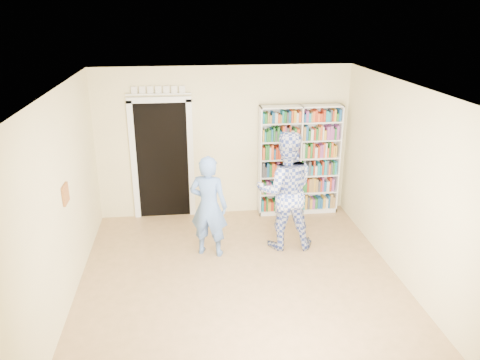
{
  "coord_description": "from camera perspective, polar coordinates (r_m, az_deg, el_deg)",
  "views": [
    {
      "loc": [
        -0.71,
        -5.52,
        3.64
      ],
      "look_at": [
        0.09,
        0.9,
        1.22
      ],
      "focal_mm": 35.0,
      "sensor_mm": 36.0,
      "label": 1
    }
  ],
  "objects": [
    {
      "name": "wall_back",
      "position": [
        8.37,
        -1.97,
        4.58
      ],
      "size": [
        4.5,
        0.0,
        4.5
      ],
      "primitive_type": "plane",
      "rotation": [
        1.57,
        0.0,
        0.0
      ],
      "color": "#F5E9A8",
      "rests_on": "floor"
    },
    {
      "name": "man_plaid",
      "position": [
        7.29,
        5.54,
        -1.31
      ],
      "size": [
        0.98,
        0.79,
        1.89
      ],
      "primitive_type": "imported",
      "rotation": [
        0.0,
        0.0,
        3.06
      ],
      "color": "#33479E",
      "rests_on": "floor"
    },
    {
      "name": "floor",
      "position": [
        6.65,
        0.19,
        -12.71
      ],
      "size": [
        5.0,
        5.0,
        0.0
      ],
      "primitive_type": "plane",
      "color": "olive",
      "rests_on": "ground"
    },
    {
      "name": "paper_sheet",
      "position": [
        7.11,
        6.44,
        -0.73
      ],
      "size": [
        0.22,
        0.08,
        0.32
      ],
      "primitive_type": "cube",
      "rotation": [
        0.0,
        0.0,
        0.33
      ],
      "color": "white",
      "rests_on": "man_plaid"
    },
    {
      "name": "man_blue",
      "position": [
        7.08,
        -3.84,
        -3.23
      ],
      "size": [
        0.68,
        0.56,
        1.6
      ],
      "primitive_type": "imported",
      "rotation": [
        0.0,
        0.0,
        2.8
      ],
      "color": "#5579BD",
      "rests_on": "floor"
    },
    {
      "name": "doorway",
      "position": [
        8.38,
        -9.47,
        3.11
      ],
      "size": [
        1.1,
        0.08,
        2.43
      ],
      "color": "black",
      "rests_on": "floor"
    },
    {
      "name": "ceiling",
      "position": [
        5.65,
        0.22,
        10.89
      ],
      "size": [
        5.0,
        5.0,
        0.0
      ],
      "primitive_type": "plane",
      "rotation": [
        3.14,
        0.0,
        0.0
      ],
      "color": "white",
      "rests_on": "wall_back"
    },
    {
      "name": "bookshelf",
      "position": [
        8.54,
        7.21,
        2.43
      ],
      "size": [
        1.47,
        0.27,
        2.02
      ],
      "rotation": [
        0.0,
        0.0,
        -0.37
      ],
      "color": "white",
      "rests_on": "floor"
    },
    {
      "name": "wall_art",
      "position": [
        6.33,
        -20.5,
        -1.61
      ],
      "size": [
        0.03,
        0.25,
        0.25
      ],
      "primitive_type": "cube",
      "color": "brown",
      "rests_on": "wall_left"
    },
    {
      "name": "wall_right",
      "position": [
        6.67,
        19.75,
        -0.87
      ],
      "size": [
        0.0,
        5.0,
        5.0
      ],
      "primitive_type": "plane",
      "rotation": [
        1.57,
        0.0,
        -1.57
      ],
      "color": "#F5E9A8",
      "rests_on": "floor"
    },
    {
      "name": "wall_left",
      "position": [
        6.17,
        -21.02,
        -2.74
      ],
      "size": [
        0.0,
        5.0,
        5.0
      ],
      "primitive_type": "plane",
      "rotation": [
        1.57,
        0.0,
        1.57
      ],
      "color": "#F5E9A8",
      "rests_on": "floor"
    }
  ]
}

